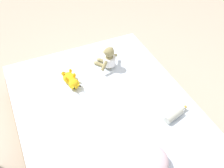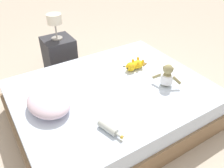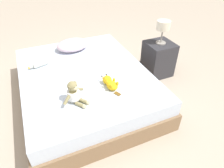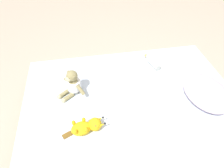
{
  "view_description": "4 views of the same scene",
  "coord_description": "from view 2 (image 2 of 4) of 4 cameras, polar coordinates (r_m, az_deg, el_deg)",
  "views": [
    {
      "loc": [
        0.56,
        1.37,
        2.1
      ],
      "look_at": [
        -0.14,
        -0.19,
        0.45
      ],
      "focal_mm": 42.52,
      "sensor_mm": 36.0,
      "label": 1
    },
    {
      "loc": [
        -1.56,
        0.98,
        1.73
      ],
      "look_at": [
        0.0,
        0.0,
        0.44
      ],
      "focal_mm": 37.34,
      "sensor_mm": 36.0,
      "label": 2
    },
    {
      "loc": [
        -0.49,
        -1.99,
        1.71
      ],
      "look_at": [
        0.18,
        -0.44,
        0.45
      ],
      "focal_mm": 32.0,
      "sensor_mm": 36.0,
      "label": 3
    },
    {
      "loc": [
        0.96,
        -0.35,
        1.66
      ],
      "look_at": [
        -0.16,
        -0.16,
        0.51
      ],
      "focal_mm": 30.59,
      "sensor_mm": 36.0,
      "label": 4
    }
  ],
  "objects": [
    {
      "name": "nightstand",
      "position": [
        3.22,
        -12.7,
        6.74
      ],
      "size": [
        0.37,
        0.37,
        0.5
      ],
      "color": "#2D2D33",
      "rests_on": "ground_plane"
    },
    {
      "name": "plush_monkey",
      "position": [
        2.34,
        13.34,
        1.78
      ],
      "size": [
        0.25,
        0.25,
        0.24
      ],
      "color": "#8E8456",
      "rests_on": "bed"
    },
    {
      "name": "ground_plane",
      "position": [
        2.53,
        0.0,
        -8.21
      ],
      "size": [
        16.0,
        16.0,
        0.0
      ],
      "primitive_type": "plane",
      "color": "#B7A893"
    },
    {
      "name": "bed",
      "position": [
        2.4,
        0.0,
        -4.86
      ],
      "size": [
        1.5,
        1.91,
        0.39
      ],
      "color": "#846647",
      "rests_on": "ground_plane"
    },
    {
      "name": "pillow",
      "position": [
        2.07,
        -15.24,
        -4.3
      ],
      "size": [
        0.49,
        0.39,
        0.14
      ],
      "color": "silver",
      "rests_on": "bed"
    },
    {
      "name": "plush_yellow_creature",
      "position": [
        2.57,
        5.53,
        4.6
      ],
      "size": [
        0.13,
        0.33,
        0.1
      ],
      "color": "yellow",
      "rests_on": "bed"
    },
    {
      "name": "bedside_lamp",
      "position": [
        3.03,
        -13.9,
        14.87
      ],
      "size": [
        0.18,
        0.18,
        0.32
      ],
      "color": "gray",
      "rests_on": "nightstand"
    },
    {
      "name": "glass_bottle",
      "position": [
        1.83,
        -0.9,
        -10.74
      ],
      "size": [
        0.24,
        0.11,
        0.06
      ],
      "color": "#B7BCB2",
      "rests_on": "bed"
    }
  ]
}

